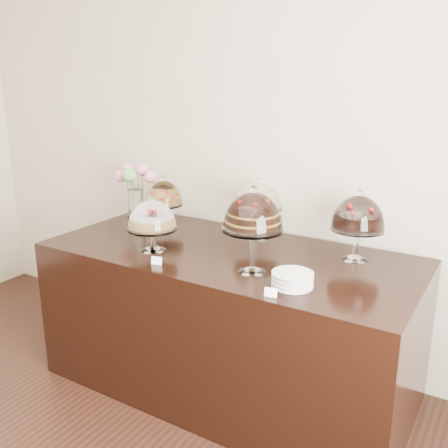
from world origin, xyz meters
The scene contains 11 objects.
wall_back centered at (0.00, 3.00, 1.50)m, with size 5.00×0.04×3.00m, color beige.
display_counter centered at (0.21, 2.45, 0.45)m, with size 2.20×1.00×0.90m, color black.
cake_stand_sugar_sponge centered at (-0.19, 2.24, 1.10)m, with size 0.29×0.29×0.34m.
cake_stand_choco_layer centered at (0.48, 2.24, 1.21)m, with size 0.32×0.32×0.46m.
cake_stand_cheesecake centered at (0.23, 2.76, 1.16)m, with size 0.32×0.32×0.39m.
cake_stand_dark_choco centered at (0.88, 2.70, 1.15)m, with size 0.30×0.30×0.40m.
cake_stand_fruit_tart centered at (-0.44, 2.68, 1.11)m, with size 0.26×0.26×0.35m.
flower_vase centered at (-0.75, 2.73, 1.15)m, with size 0.33×0.26×0.39m.
plate_stack centered at (0.74, 2.17, 0.94)m, with size 0.20×0.20×0.07m.
price_card_left centered at (-0.02, 2.06, 0.92)m, with size 0.06×0.01×0.04m, color white.
price_card_right centered at (0.70, 2.01, 0.92)m, with size 0.06×0.01×0.04m, color white.
Camera 1 is at (1.63, 0.07, 1.88)m, focal length 40.00 mm.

